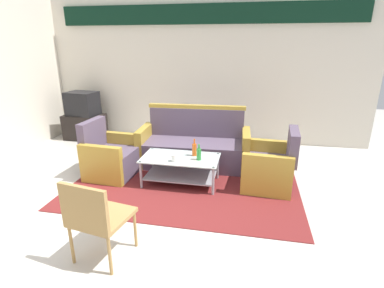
{
  "coord_description": "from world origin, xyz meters",
  "views": [
    {
      "loc": [
        0.97,
        -3.0,
        1.97
      ],
      "look_at": [
        0.21,
        0.76,
        0.65
      ],
      "focal_mm": 27.81,
      "sensor_mm": 36.0,
      "label": 1
    }
  ],
  "objects_px": {
    "armchair_left": "(111,157)",
    "bottle_green": "(199,154)",
    "coffee_table": "(181,166)",
    "cup": "(174,158)",
    "armchair_right": "(270,168)",
    "bottle_orange": "(194,149)",
    "wicker_chair": "(95,215)",
    "tv_stand": "(85,127)",
    "television": "(82,103)",
    "couch": "(194,147)"
  },
  "relations": [
    {
      "from": "armchair_left",
      "to": "bottle_green",
      "type": "bearing_deg",
      "value": 88.86
    },
    {
      "from": "coffee_table",
      "to": "cup",
      "type": "height_order",
      "value": "cup"
    },
    {
      "from": "armchair_right",
      "to": "bottle_orange",
      "type": "distance_m",
      "value": 1.1
    },
    {
      "from": "bottle_green",
      "to": "cup",
      "type": "relative_size",
      "value": 2.29
    },
    {
      "from": "coffee_table",
      "to": "bottle_green",
      "type": "distance_m",
      "value": 0.36
    },
    {
      "from": "armchair_left",
      "to": "bottle_orange",
      "type": "bearing_deg",
      "value": 94.85
    },
    {
      "from": "wicker_chair",
      "to": "tv_stand",
      "type": "bearing_deg",
      "value": 131.48
    },
    {
      "from": "armchair_left",
      "to": "cup",
      "type": "relative_size",
      "value": 8.5
    },
    {
      "from": "cup",
      "to": "television",
      "type": "bearing_deg",
      "value": 142.68
    },
    {
      "from": "television",
      "to": "cup",
      "type": "bearing_deg",
      "value": 150.45
    },
    {
      "from": "cup",
      "to": "couch",
      "type": "bearing_deg",
      "value": 83.37
    },
    {
      "from": "coffee_table",
      "to": "tv_stand",
      "type": "xyz_separation_m",
      "value": [
        -2.51,
        1.71,
        -0.01
      ]
    },
    {
      "from": "armchair_right",
      "to": "bottle_green",
      "type": "relative_size",
      "value": 3.71
    },
    {
      "from": "bottle_orange",
      "to": "tv_stand",
      "type": "distance_m",
      "value": 3.14
    },
    {
      "from": "coffee_table",
      "to": "cup",
      "type": "bearing_deg",
      "value": -106.52
    },
    {
      "from": "bottle_orange",
      "to": "wicker_chair",
      "type": "distance_m",
      "value": 1.92
    },
    {
      "from": "bottle_green",
      "to": "cup",
      "type": "xyz_separation_m",
      "value": [
        -0.32,
        -0.12,
        -0.04
      ]
    },
    {
      "from": "coffee_table",
      "to": "tv_stand",
      "type": "bearing_deg",
      "value": 145.69
    },
    {
      "from": "couch",
      "to": "cup",
      "type": "bearing_deg",
      "value": 80.84
    },
    {
      "from": "armchair_left",
      "to": "bottle_orange",
      "type": "distance_m",
      "value": 1.33
    },
    {
      "from": "couch",
      "to": "bottle_green",
      "type": "height_order",
      "value": "couch"
    },
    {
      "from": "bottle_orange",
      "to": "cup",
      "type": "height_order",
      "value": "bottle_orange"
    },
    {
      "from": "bottle_orange",
      "to": "bottle_green",
      "type": "bearing_deg",
      "value": -57.56
    },
    {
      "from": "bottle_orange",
      "to": "television",
      "type": "height_order",
      "value": "television"
    },
    {
      "from": "armchair_left",
      "to": "bottle_green",
      "type": "xyz_separation_m",
      "value": [
        1.4,
        -0.12,
        0.21
      ]
    },
    {
      "from": "television",
      "to": "wicker_chair",
      "type": "distance_m",
      "value": 4.06
    },
    {
      "from": "couch",
      "to": "bottle_green",
      "type": "distance_m",
      "value": 0.83
    },
    {
      "from": "couch",
      "to": "cup",
      "type": "xyz_separation_m",
      "value": [
        -0.11,
        -0.91,
        0.14
      ]
    },
    {
      "from": "bottle_green",
      "to": "armchair_left",
      "type": "bearing_deg",
      "value": 174.97
    },
    {
      "from": "tv_stand",
      "to": "television",
      "type": "xyz_separation_m",
      "value": [
        0.0,
        0.0,
        0.5
      ]
    },
    {
      "from": "bottle_orange",
      "to": "cup",
      "type": "bearing_deg",
      "value": -130.5
    },
    {
      "from": "couch",
      "to": "tv_stand",
      "type": "distance_m",
      "value": 2.74
    },
    {
      "from": "armchair_right",
      "to": "tv_stand",
      "type": "bearing_deg",
      "value": 71.46
    },
    {
      "from": "tv_stand",
      "to": "armchair_right",
      "type": "bearing_deg",
      "value": -22.3
    },
    {
      "from": "couch",
      "to": "bottle_green",
      "type": "bearing_deg",
      "value": 102.94
    },
    {
      "from": "armchair_left",
      "to": "coffee_table",
      "type": "xyz_separation_m",
      "value": [
        1.13,
        -0.09,
        -0.02
      ]
    },
    {
      "from": "cup",
      "to": "tv_stand",
      "type": "bearing_deg",
      "value": 142.72
    },
    {
      "from": "couch",
      "to": "armchair_left",
      "type": "distance_m",
      "value": 1.36
    },
    {
      "from": "couch",
      "to": "armchair_right",
      "type": "height_order",
      "value": "couch"
    },
    {
      "from": "couch",
      "to": "armchair_left",
      "type": "relative_size",
      "value": 2.15
    },
    {
      "from": "couch",
      "to": "wicker_chair",
      "type": "relative_size",
      "value": 2.18
    },
    {
      "from": "cup",
      "to": "armchair_left",
      "type": "bearing_deg",
      "value": 167.12
    },
    {
      "from": "couch",
      "to": "armchair_right",
      "type": "distance_m",
      "value": 1.34
    },
    {
      "from": "tv_stand",
      "to": "television",
      "type": "distance_m",
      "value": 0.5
    },
    {
      "from": "tv_stand",
      "to": "television",
      "type": "height_order",
      "value": "television"
    },
    {
      "from": "armchair_left",
      "to": "wicker_chair",
      "type": "distance_m",
      "value": 1.98
    },
    {
      "from": "armchair_right",
      "to": "bottle_orange",
      "type": "height_order",
      "value": "armchair_right"
    },
    {
      "from": "tv_stand",
      "to": "wicker_chair",
      "type": "distance_m",
      "value": 4.06
    },
    {
      "from": "cup",
      "to": "bottle_orange",
      "type": "bearing_deg",
      "value": 49.5
    },
    {
      "from": "bottle_green",
      "to": "bottle_orange",
      "type": "xyz_separation_m",
      "value": [
        -0.09,
        0.15,
        0.01
      ]
    }
  ]
}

